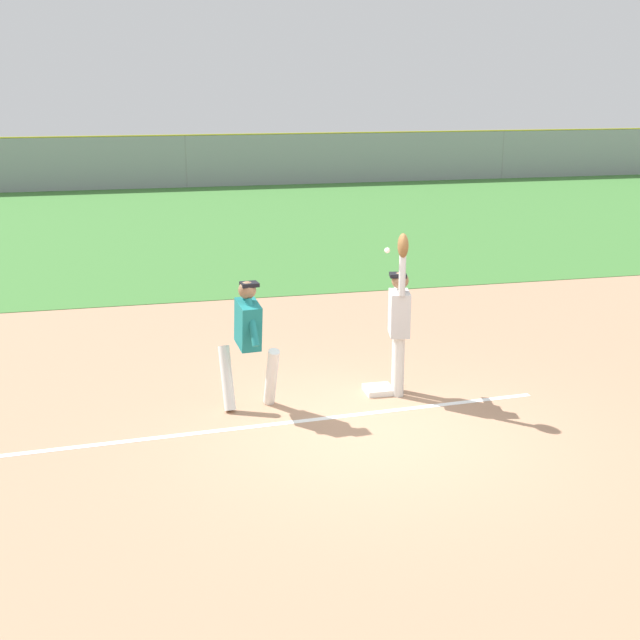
{
  "coord_description": "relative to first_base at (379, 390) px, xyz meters",
  "views": [
    {
      "loc": [
        -2.97,
        -9.24,
        4.16
      ],
      "look_at": [
        -0.34,
        1.45,
        1.05
      ],
      "focal_mm": 47.37,
      "sensor_mm": 36.0,
      "label": 1
    }
  ],
  "objects": [
    {
      "name": "baseball",
      "position": [
        0.03,
        -0.16,
        2.0
      ],
      "size": [
        0.07,
        0.07,
        0.07
      ],
      "primitive_type": "sphere",
      "color": "white"
    },
    {
      "name": "outfield_fence",
      "position": [
        -0.45,
        24.47,
        1.03
      ],
      "size": [
        55.91,
        0.08,
        2.13
      ],
      "color": "#93999E",
      "rests_on": "ground_plane"
    },
    {
      "name": "parked_car_green",
      "position": [
        6.82,
        27.61,
        0.63
      ],
      "size": [
        4.44,
        2.19,
        1.25
      ],
      "rotation": [
        0.0,
        0.0,
        0.02
      ],
      "color": "#1E6B33",
      "rests_on": "ground_plane"
    },
    {
      "name": "chalk_foul_line",
      "position": [
        -4.0,
        -0.9,
        -0.04
      ],
      "size": [
        11.99,
        0.73,
        0.01
      ],
      "primitive_type": "cube",
      "rotation": [
        0.0,
        0.0,
        0.05
      ],
      "color": "white",
      "rests_on": "ground_plane"
    },
    {
      "name": "fielder",
      "position": [
        0.24,
        -0.11,
        1.08
      ],
      "size": [
        0.35,
        0.89,
        2.28
      ],
      "rotation": [
        0.0,
        0.0,
        2.92
      ],
      "color": "silver",
      "rests_on": "ground_plane"
    },
    {
      "name": "runner",
      "position": [
        -1.83,
        -0.14,
        0.96
      ],
      "size": [
        0.76,
        0.85,
        1.72
      ],
      "rotation": [
        0.0,
        0.0,
        0.1
      ],
      "color": "white",
      "rests_on": "ground_plane"
    },
    {
      "name": "parked_car_silver",
      "position": [
        -5.63,
        27.72,
        0.63
      ],
      "size": [
        4.42,
        2.15,
        1.25
      ],
      "rotation": [
        0.0,
        0.0,
        0.01
      ],
      "color": "#B7B7BC",
      "rests_on": "ground_plane"
    },
    {
      "name": "parked_car_tan",
      "position": [
        0.1,
        26.99,
        0.63
      ],
      "size": [
        4.55,
        2.42,
        1.25
      ],
      "rotation": [
        0.0,
        0.0,
        0.09
      ],
      "color": "tan",
      "rests_on": "ground_plane"
    },
    {
      "name": "outfield_grass",
      "position": [
        -0.45,
        15.06,
        -0.04
      ],
      "size": [
        55.83,
        18.82,
        0.01
      ],
      "primitive_type": "cube",
      "color": "#3D7533",
      "rests_on": "ground_plane"
    },
    {
      "name": "first_base",
      "position": [
        0.0,
        0.0,
        0.0
      ],
      "size": [
        0.39,
        0.39,
        0.08
      ],
      "primitive_type": "cube",
      "rotation": [
        0.0,
        0.0,
        -0.02
      ],
      "color": "white",
      "rests_on": "ground_plane"
    },
    {
      "name": "ground_plane",
      "position": [
        -0.45,
        -1.27,
        -0.04
      ],
      "size": [
        77.19,
        77.19,
        0.0
      ],
      "primitive_type": "plane",
      "color": "tan"
    }
  ]
}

